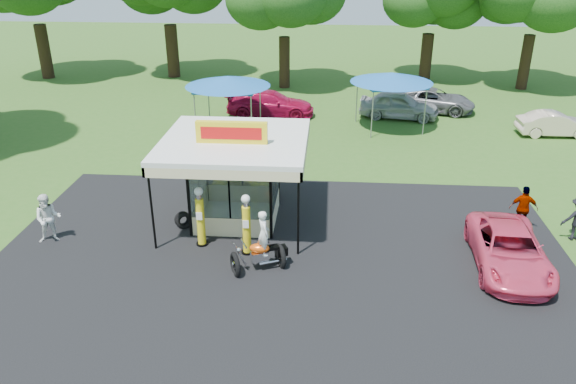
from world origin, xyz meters
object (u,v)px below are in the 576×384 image
Objects in this scene: gas_pump_left at (200,218)px; spectator_east_b at (524,208)px; bg_car_d at (432,100)px; gas_pump_right at (247,226)px; tent_west at (228,82)px; motorcycle at (262,246)px; kiosk_car at (245,186)px; bg_car_e at (555,124)px; spectator_west at (48,218)px; bg_car_b at (270,104)px; tent_east at (392,78)px; pink_sedan at (509,250)px; bg_car_c at (399,105)px; gas_station_kiosk at (236,178)px.

gas_pump_left is 1.30× the size of spectator_east_b.
gas_pump_left reaches higher than bg_car_d.
gas_pump_right is 13.66m from tent_west.
tent_west reaches higher than motorcycle.
kiosk_car is 0.69× the size of bg_car_e.
spectator_west reaches higher than kiosk_car.
tent_east is at bearing -103.70° from bg_car_b.
spectator_east_b is (1.28, 2.84, 0.21)m from pink_sedan.
gas_pump_right is at bearing -175.51° from bg_car_b.
bg_car_d is at bearing -44.06° from bg_car_c.
bg_car_d reaches higher than bg_car_e.
gas_pump_right is 20.80m from bg_car_d.
bg_car_e is at bearing -4.21° from tent_east.
gas_pump_right is at bearing -178.28° from pink_sedan.
spectator_west is 0.40× the size of tent_east.
spectator_west is at bearing 120.10° from bg_car_e.
tent_east is at bearing 84.39° from bg_car_e.
spectator_west is at bearing 146.31° from motorcycle.
bg_car_c is 1.17× the size of bg_car_e.
kiosk_car is (-0.76, 4.81, -0.61)m from gas_pump_right.
bg_car_c is 2.84m from bg_car_d.
bg_car_d is at bearing 29.87° from spectator_west.
pink_sedan is at bearing -19.94° from spectator_west.
tent_west is (-1.18, 12.76, 1.87)m from gas_pump_left.
gas_station_kiosk reaches higher than spectator_east_b.
gas_station_kiosk is 1.11× the size of pink_sedan.
gas_pump_left is 16.55m from tent_east.
gas_pump_left reaches higher than spectator_east_b.
bg_car_e is at bearing 21.45° from motorcycle.
gas_pump_left is at bearing 124.49° from motorcycle.
spectator_east_b is 0.44× the size of bg_car_e.
gas_station_kiosk is at bearing -119.51° from tent_east.
tent_east reaches higher than bg_car_c.
motorcycle is at bearing -56.34° from gas_pump_right.
tent_east reaches higher than gas_pump_right.
bg_car_d is (10.99, 18.16, -0.37)m from gas_pump_left.
bg_car_b is 10.39m from bg_car_d.
motorcycle is 8.03m from spectator_west.
gas_station_kiosk reaches higher than bg_car_c.
bg_car_e is 9.48m from tent_east.
pink_sedan is (8.88, -0.22, -0.42)m from gas_pump_right.
gas_pump_left is 16.34m from bg_car_b.
spectator_west is 17.63m from bg_car_b.
bg_car_b is at bearing 101.23° from bg_car_c.
spectator_west reaches higher than bg_car_c.
tent_west is (-2.13, 8.41, 2.50)m from kiosk_car.
tent_west is at bearing 101.36° from gas_station_kiosk.
bg_car_b is (6.33, 16.45, -0.15)m from spectator_west.
motorcycle is 0.48× the size of tent_east.
spectator_east_b is (17.44, 2.29, -0.05)m from spectator_west.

